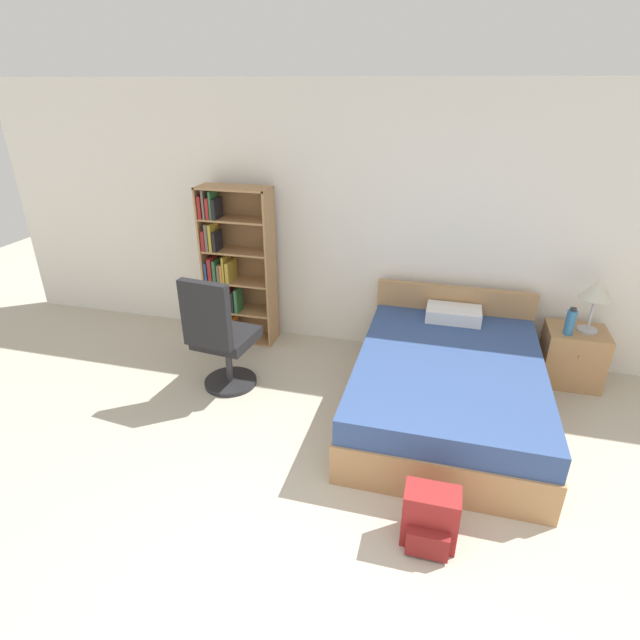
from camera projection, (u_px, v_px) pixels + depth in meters
name	position (u px, v px, depth m)	size (l,w,h in m)	color
ground_plane	(328.00, 637.00, 2.54)	(14.00, 14.00, 0.00)	#BCB29E
wall_back	(410.00, 226.00, 4.79)	(9.00, 0.06, 2.60)	white
bookshelf	(232.00, 270.00, 5.21)	(0.73, 0.31, 1.64)	#AD7F51
bed	(447.00, 384.00, 4.17)	(1.49, 2.07, 0.78)	#AD7F51
office_chair	(220.00, 338.00, 4.36)	(0.53, 0.61, 1.12)	#232326
nightstand	(572.00, 356.00, 4.61)	(0.52, 0.45, 0.53)	#AD7F51
table_lamp	(597.00, 291.00, 4.31)	(0.27, 0.27, 0.50)	#B2B2B7
water_bottle	(570.00, 322.00, 4.37)	(0.08, 0.08, 0.25)	teal
backpack_red	(430.00, 519.00, 3.00)	(0.33, 0.27, 0.38)	maroon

